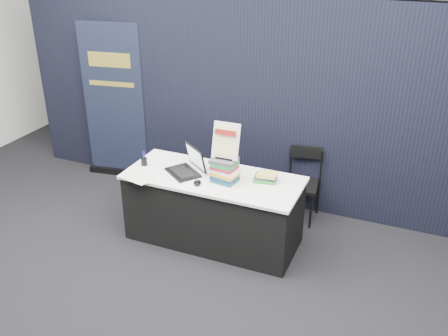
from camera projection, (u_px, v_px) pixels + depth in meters
floor at (191, 268)px, 4.90m from camera, size 8.00×8.00×0.00m
wall_back at (307, 21)px, 7.45m from camera, size 8.00×0.02×3.50m
drape_partition at (250, 103)px, 5.70m from camera, size 6.00×0.08×2.40m
display_table at (213, 209)px, 5.19m from camera, size 1.80×0.75×0.75m
laptop at (185, 166)px, 5.10m from camera, size 0.44×0.47×0.27m
mouse at (197, 183)px, 4.87m from camera, size 0.10×0.13×0.04m
brochure_left at (138, 177)px, 5.01m from camera, size 0.34×0.28×0.00m
brochure_mid at (149, 179)px, 4.98m from camera, size 0.31×0.25×0.00m
brochure_right at (158, 177)px, 5.03m from camera, size 0.31×0.28×0.00m
pen_cup at (144, 162)px, 5.25m from camera, size 0.08×0.08×0.08m
book_stack_tall at (225, 170)px, 4.89m from camera, size 0.27×0.22×0.24m
book_stack_short at (266, 177)px, 4.93m from camera, size 0.22×0.18×0.09m
info_sign at (226, 141)px, 4.78m from camera, size 0.27×0.14×0.37m
pullup_banner at (115, 111)px, 6.39m from camera, size 0.86×0.24×2.01m
stacking_chair at (302, 181)px, 5.59m from camera, size 0.42×0.43×0.82m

